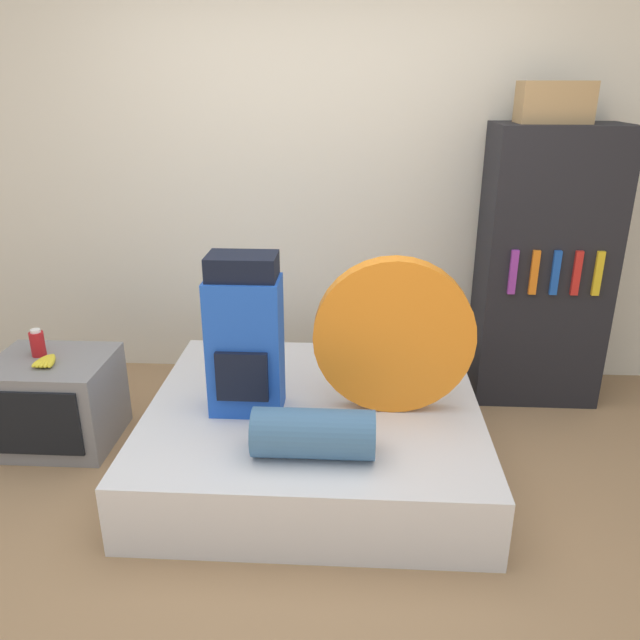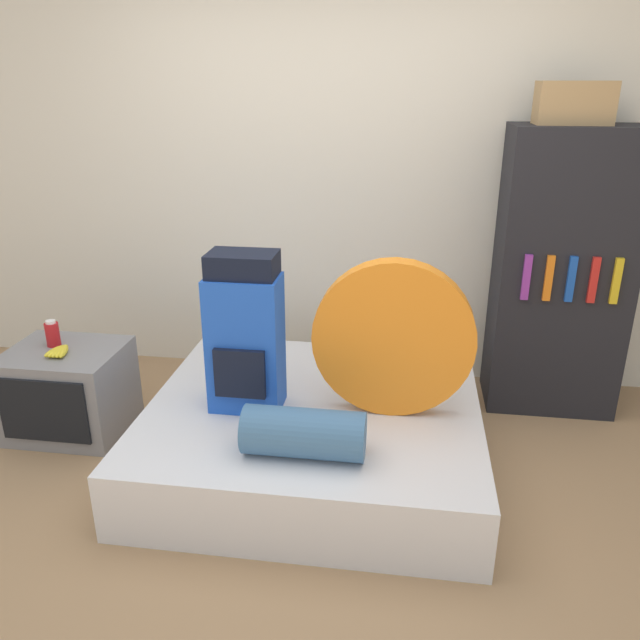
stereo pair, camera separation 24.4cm
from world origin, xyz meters
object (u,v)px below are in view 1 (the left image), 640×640
Objects in this scene: sleeping_roll at (313,433)px; television at (56,401)px; backpack at (245,338)px; bookshelf at (543,268)px; cardboard_box at (554,102)px; tent_bag at (394,336)px; canister at (37,343)px.

sleeping_roll reaches higher than television.
backpack is 1.29× the size of television.
cardboard_box is at bearing -167.68° from bookshelf.
backpack reaches higher than tent_bag.
canister is 2.88m from bookshelf.
canister reaches higher than television.
sleeping_roll is 1.39× the size of cardboard_box.
television is 0.37× the size of bookshelf.
sleeping_roll is 0.32× the size of bookshelf.
backpack reaches higher than sleeping_roll.
canister is (-1.86, 0.19, -0.16)m from tent_bag.
tent_bag is (0.71, 0.05, 0.00)m from backpack.
television is at bearing 170.58° from backpack.
cardboard_box is at bearing 46.89° from sleeping_roll.
sleeping_roll is (0.35, -0.39, -0.27)m from backpack.
canister is (-0.08, 0.06, 0.31)m from television.
tent_bag is 1.85m from television.
cardboard_box is (1.57, 0.91, 1.03)m from backpack.
tent_bag is 1.88m from canister.
backpack is at bearing 131.71° from sleeping_roll.
cardboard_box is (2.72, 0.67, 1.19)m from canister.
cardboard_box is (1.22, 1.30, 1.30)m from sleeping_roll.
bookshelf is 0.93m from cardboard_box.
television is 3.13m from cardboard_box.
sleeping_roll is 1.55m from television.
backpack is 2.07× the size of cardboard_box.
backpack is at bearing -150.01° from cardboard_box.
backpack is 1.02× the size of tent_bag.
canister is 3.05m from cardboard_box.
bookshelf reaches higher than television.
tent_bag is at bearing -136.78° from bookshelf.
cardboard_box is at bearing 44.78° from tent_bag.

